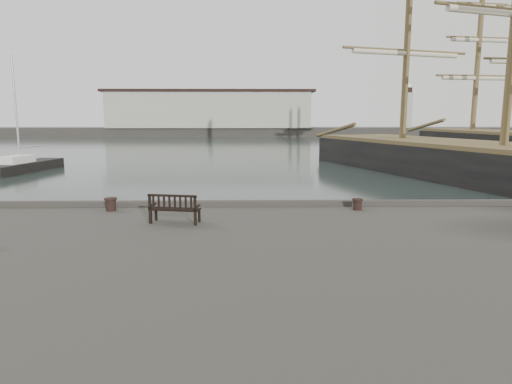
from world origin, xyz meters
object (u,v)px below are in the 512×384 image
at_px(bench, 175,214).
at_px(yacht_d, 24,169).
at_px(bollard_left, 111,204).
at_px(bollard_right, 357,204).
at_px(tall_ship_main, 501,173).

distance_m(bench, yacht_d, 30.57).
xyz_separation_m(bollard_left, bollard_right, (7.97, 0.00, -0.03)).
bearing_deg(bollard_right, bench, -162.73).
bearing_deg(bollard_left, yacht_d, 121.04).
xyz_separation_m(bollard_right, tall_ship_main, (13.74, 16.12, -0.99)).
bearing_deg(bench, yacht_d, 133.86).
distance_m(bench, bollard_left, 2.92).
xyz_separation_m(yacht_d, tall_ship_main, (36.05, -7.70, 0.52)).
distance_m(bollard_left, tall_ship_main, 27.06).
bearing_deg(tall_ship_main, bollard_left, -161.11).
bearing_deg(yacht_d, bench, -47.11).
distance_m(bollard_left, yacht_d, 27.84).
distance_m(bollard_left, bollard_right, 7.97).
bearing_deg(bollard_right, yacht_d, 133.13).
height_order(bench, yacht_d, yacht_d).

